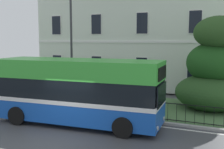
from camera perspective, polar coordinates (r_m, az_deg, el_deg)
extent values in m
cube|color=#434448|center=(12.89, -11.29, -12.92)|extent=(60.00, 56.00, 0.06)
cube|color=silver|center=(15.84, -3.57, -8.84)|extent=(54.00, 0.14, 0.01)
cube|color=#9E9E99|center=(16.23, -2.80, -8.24)|extent=(57.00, 0.24, 0.12)
cube|color=#4A7041|center=(18.94, 1.42, -6.00)|extent=(57.00, 5.91, 0.12)
cube|color=silver|center=(28.69, 5.58, 10.20)|extent=(16.43, 10.83, 11.60)
cube|color=white|center=(23.55, 1.31, 6.69)|extent=(16.43, 0.06, 0.20)
cube|color=#2D333D|center=(23.75, 1.28, -0.48)|extent=(1.10, 0.06, 2.20)
cube|color=white|center=(26.63, -11.05, 2.08)|extent=(1.01, 0.04, 1.75)
cube|color=black|center=(26.61, -11.07, 2.08)|extent=(0.91, 0.03, 1.65)
cube|color=white|center=(24.51, -3.15, 1.78)|extent=(1.01, 0.04, 1.75)
cube|color=black|center=(24.49, -3.17, 1.78)|extent=(0.91, 0.03, 1.65)
cube|color=white|center=(22.94, 6.02, 1.39)|extent=(1.01, 0.04, 1.75)
cube|color=black|center=(22.92, 6.01, 1.38)|extent=(0.91, 0.03, 1.65)
cube|color=white|center=(22.03, 16.24, 0.91)|extent=(1.01, 0.04, 1.75)
cube|color=black|center=(22.01, 16.23, 0.90)|extent=(0.91, 0.03, 1.65)
cube|color=white|center=(26.57, -11.23, 9.77)|extent=(1.01, 0.04, 1.75)
cube|color=black|center=(26.55, -11.26, 9.78)|extent=(0.91, 0.03, 1.65)
cube|color=white|center=(24.44, -3.21, 10.14)|extent=(1.01, 0.04, 1.75)
cube|color=black|center=(24.42, -3.23, 10.14)|extent=(0.91, 0.03, 1.65)
cube|color=white|center=(22.86, 6.14, 10.32)|extent=(1.01, 0.04, 1.75)
cube|color=black|center=(22.84, 6.13, 10.33)|extent=(0.91, 0.03, 1.65)
cube|color=white|center=(21.95, 16.57, 10.21)|extent=(1.01, 0.04, 1.75)
cube|color=black|center=(21.93, 16.56, 10.21)|extent=(0.91, 0.03, 1.65)
cube|color=black|center=(17.21, -8.40, -3.97)|extent=(17.35, 0.04, 0.04)
cube|color=black|center=(17.40, -8.35, -6.78)|extent=(17.35, 0.04, 0.04)
cylinder|color=black|center=(20.72, -21.32, -3.84)|extent=(0.02, 0.02, 0.95)
cylinder|color=black|center=(20.40, -20.41, -3.96)|extent=(0.02, 0.02, 0.95)
cylinder|color=black|center=(20.09, -19.48, -4.09)|extent=(0.02, 0.02, 0.95)
cylinder|color=black|center=(19.78, -18.52, -4.22)|extent=(0.02, 0.02, 0.95)
cylinder|color=black|center=(19.48, -17.52, -4.36)|extent=(0.02, 0.02, 0.95)
cylinder|color=black|center=(19.18, -16.50, -4.49)|extent=(0.02, 0.02, 0.95)
cylinder|color=black|center=(18.89, -15.44, -4.63)|extent=(0.02, 0.02, 0.95)
cylinder|color=black|center=(18.61, -14.35, -4.77)|extent=(0.02, 0.02, 0.95)
cylinder|color=black|center=(18.33, -13.22, -4.92)|extent=(0.02, 0.02, 0.95)
cylinder|color=black|center=(18.07, -12.06, -5.06)|extent=(0.02, 0.02, 0.95)
cylinder|color=black|center=(17.80, -10.87, -5.21)|extent=(0.02, 0.02, 0.95)
cylinder|color=black|center=(17.55, -9.64, -5.36)|extent=(0.02, 0.02, 0.95)
cylinder|color=black|center=(17.31, -8.37, -5.51)|extent=(0.02, 0.02, 0.95)
cylinder|color=black|center=(17.07, -7.07, -5.67)|extent=(0.02, 0.02, 0.95)
cylinder|color=black|center=(16.85, -5.73, -5.82)|extent=(0.02, 0.02, 0.95)
cylinder|color=black|center=(16.63, -4.36, -5.98)|extent=(0.02, 0.02, 0.95)
cylinder|color=black|center=(16.42, -2.95, -6.13)|extent=(0.02, 0.02, 0.95)
cylinder|color=black|center=(16.23, -1.50, -6.29)|extent=(0.02, 0.02, 0.95)
cylinder|color=black|center=(16.04, -0.02, -6.45)|extent=(0.02, 0.02, 0.95)
cylinder|color=black|center=(15.86, 1.50, -6.60)|extent=(0.02, 0.02, 0.95)
cylinder|color=black|center=(15.70, 3.05, -6.76)|extent=(0.02, 0.02, 0.95)
cylinder|color=black|center=(15.55, 4.63, -6.91)|extent=(0.02, 0.02, 0.95)
cylinder|color=black|center=(15.41, 6.24, -7.06)|extent=(0.02, 0.02, 0.95)
cylinder|color=black|center=(15.28, 7.89, -7.20)|extent=(0.02, 0.02, 0.95)
cylinder|color=black|center=(15.17, 9.56, -7.34)|extent=(0.02, 0.02, 0.95)
cylinder|color=black|center=(15.06, 11.25, -7.48)|extent=(0.02, 0.02, 0.95)
cylinder|color=black|center=(14.97, 12.97, -7.62)|extent=(0.02, 0.02, 0.95)
cylinder|color=black|center=(14.90, 14.71, -7.74)|extent=(0.02, 0.02, 0.95)
cylinder|color=black|center=(14.84, 16.47, -7.87)|extent=(0.02, 0.02, 0.95)
cylinder|color=black|center=(14.79, 18.24, -7.98)|extent=(0.02, 0.02, 0.95)
cylinder|color=black|center=(14.76, 20.02, -8.09)|extent=(0.02, 0.02, 0.95)
cylinder|color=black|center=(14.74, 21.80, -8.19)|extent=(0.02, 0.02, 0.95)
cylinder|color=#423328|center=(18.50, 20.25, -4.34)|extent=(0.43, 0.43, 1.41)
ellipsoid|color=#274A20|center=(18.42, 19.54, -3.47)|extent=(4.40, 4.40, 2.27)
ellipsoid|color=#1C4B1A|center=(18.32, 19.98, 2.24)|extent=(3.31, 3.31, 2.52)
ellipsoid|color=#28491F|center=(18.04, 20.82, 7.97)|extent=(2.91, 2.91, 1.99)
cube|color=blue|center=(14.73, -6.98, -6.85)|extent=(8.78, 3.14, 1.11)
cube|color=white|center=(14.61, -7.01, -4.88)|extent=(8.80, 3.16, 0.20)
cube|color=black|center=(14.50, -7.05, -2.70)|extent=(8.69, 3.09, 1.05)
cube|color=green|center=(14.37, -7.11, 1.18)|extent=(8.78, 3.14, 0.93)
cube|color=black|center=(13.16, 10.06, -4.00)|extent=(0.21, 2.13, 0.97)
cube|color=black|center=(13.00, 10.16, 0.30)|extent=(0.19, 1.82, 0.59)
cylinder|color=silver|center=(14.25, 10.51, -8.79)|extent=(0.05, 0.20, 0.20)
cylinder|color=silver|center=(12.72, 9.29, -10.72)|extent=(0.05, 0.20, 0.20)
cylinder|color=black|center=(14.93, 5.09, -7.96)|extent=(0.98, 0.37, 0.96)
cylinder|color=black|center=(12.69, 2.22, -10.68)|extent=(0.98, 0.37, 0.96)
cylinder|color=black|center=(17.23, -13.63, -6.09)|extent=(0.98, 0.37, 0.96)
cylinder|color=black|center=(15.33, -18.69, -7.92)|extent=(0.98, 0.37, 0.96)
cylinder|color=#333338|center=(17.79, -8.23, 4.68)|extent=(0.14, 0.14, 7.01)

